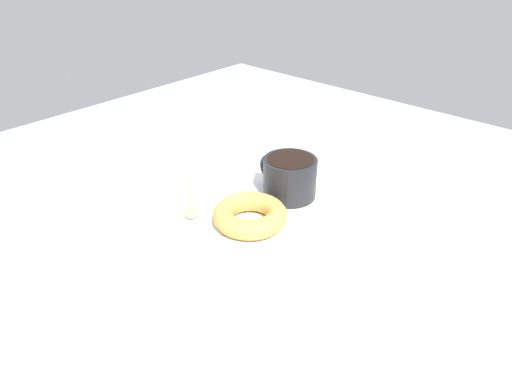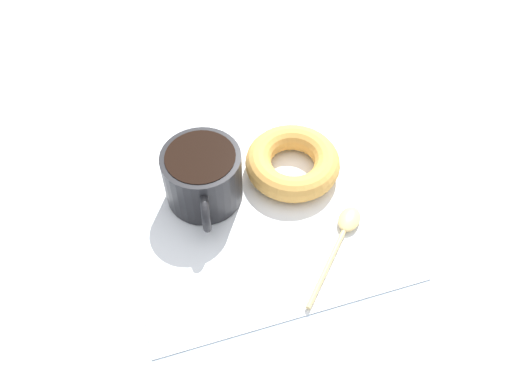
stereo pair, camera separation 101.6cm
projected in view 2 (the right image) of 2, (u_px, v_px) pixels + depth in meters
ground_plane at (243, 232)px, 57.64cm from camera, size 120.00×120.00×2.00cm
napkin at (256, 203)px, 58.68cm from camera, size 31.50×31.50×0.30cm
coffee_cup at (203, 176)px, 56.33cm from camera, size 11.69×8.96×6.87cm
donut at (293, 162)px, 60.20cm from camera, size 11.46×11.46×3.15cm
spoon at (343, 233)px, 55.55cm from camera, size 11.53×9.95×0.90cm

